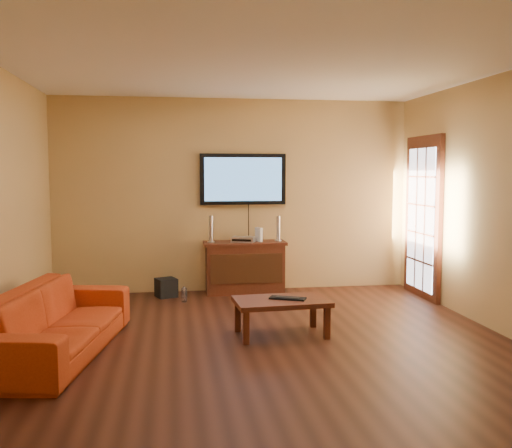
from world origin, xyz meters
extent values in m
plane|color=black|center=(0.00, 0.00, 0.00)|extent=(5.00, 5.00, 0.00)
plane|color=tan|center=(0.00, 2.50, 1.35)|extent=(5.00, 0.00, 5.00)
plane|color=tan|center=(2.50, 0.00, 1.35)|extent=(0.00, 5.00, 5.00)
plane|color=white|center=(0.00, 0.00, 2.70)|extent=(5.00, 5.00, 0.00)
cube|color=#451C0F|center=(2.46, 1.70, 1.05)|extent=(0.06, 1.02, 2.22)
cube|color=white|center=(2.42, 1.70, 1.05)|extent=(0.01, 0.79, 1.89)
cube|color=#451C0F|center=(0.12, 2.28, 0.34)|extent=(1.07, 0.40, 0.68)
cube|color=black|center=(0.12, 2.07, 0.37)|extent=(0.98, 0.02, 0.41)
cube|color=#451C0F|center=(0.12, 2.28, 0.70)|extent=(1.13, 0.43, 0.04)
cube|color=black|center=(0.12, 2.46, 1.58)|extent=(1.21, 0.07, 0.71)
cube|color=#477EBA|center=(0.12, 2.42, 1.58)|extent=(1.09, 0.01, 0.61)
cube|color=#451C0F|center=(0.23, 0.17, 0.35)|extent=(0.99, 0.64, 0.05)
cube|color=#451C0F|center=(-0.17, -0.09, 0.16)|extent=(0.06, 0.06, 0.33)
cube|color=#451C0F|center=(0.66, -0.03, 0.16)|extent=(0.06, 0.06, 0.33)
cube|color=#451C0F|center=(-0.20, 0.36, 0.16)|extent=(0.06, 0.06, 0.33)
cube|color=#451C0F|center=(0.63, 0.42, 0.16)|extent=(0.06, 0.06, 0.33)
imported|color=#B73914|center=(-1.94, -0.12, 0.42)|extent=(0.98, 2.20, 0.83)
cylinder|color=silver|center=(-0.35, 2.27, 0.72)|extent=(0.10, 0.10, 0.02)
cylinder|color=silver|center=(-0.35, 2.27, 0.91)|extent=(0.06, 0.06, 0.35)
cylinder|color=silver|center=(0.60, 2.29, 0.72)|extent=(0.10, 0.10, 0.01)
cylinder|color=silver|center=(0.60, 2.29, 0.90)|extent=(0.05, 0.05, 0.34)
cube|color=silver|center=(0.10, 2.25, 0.75)|extent=(0.37, 0.32, 0.07)
cube|color=white|center=(0.32, 2.27, 0.81)|extent=(0.09, 0.15, 0.20)
cube|color=black|center=(-0.96, 2.17, 0.13)|extent=(0.33, 0.33, 0.25)
cylinder|color=white|center=(-0.73, 1.84, 0.09)|extent=(0.07, 0.07, 0.18)
sphere|color=white|center=(-0.73, 1.84, 0.18)|extent=(0.04, 0.04, 0.04)
cube|color=black|center=(0.30, 0.16, 0.39)|extent=(0.39, 0.28, 0.02)
cube|color=black|center=(0.30, 0.16, 0.40)|extent=(0.26, 0.19, 0.01)
camera|label=1|loc=(-0.87, -5.50, 1.69)|focal=40.00mm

